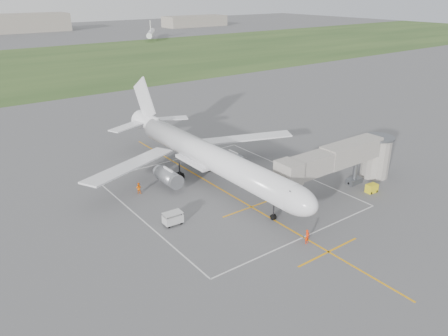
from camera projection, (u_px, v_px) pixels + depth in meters
ground at (211, 183)px, 68.57m from camera, size 700.00×700.00×0.00m
grass_strip at (14, 69)px, 164.95m from camera, size 700.00×120.00×0.02m
apron_markings at (233, 196)px, 64.25m from camera, size 28.20×60.00×0.01m
airliner at (207, 156)px, 67.44m from camera, size 38.93×46.75×13.52m
jet_bridge at (348, 158)px, 65.40m from camera, size 23.40×5.00×7.20m
gpu_unit at (372, 188)px, 65.33m from camera, size 1.83×1.37×1.29m
baggage_cart at (173, 218)px, 56.32m from camera, size 2.54×1.60×1.71m
ramp_worker_nose at (307, 237)px, 52.18m from camera, size 0.73×0.55×1.81m
ramp_worker_wing at (139, 188)px, 64.91m from camera, size 1.05×1.04×1.71m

